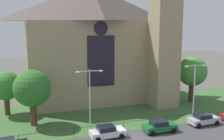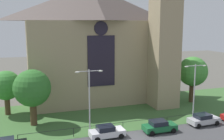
# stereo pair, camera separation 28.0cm
# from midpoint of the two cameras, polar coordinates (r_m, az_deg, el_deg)

# --- Properties ---
(ground) EXTENTS (160.00, 160.00, 0.00)m
(ground) POSITION_cam_midpoint_polar(r_m,az_deg,el_deg) (42.06, -0.37, -8.92)
(ground) COLOR #56544C
(grass_verge) EXTENTS (120.00, 20.00, 0.01)m
(grass_verge) POSITION_cam_midpoint_polar(r_m,az_deg,el_deg) (40.27, 0.52, -9.77)
(grass_verge) COLOR #3D6633
(grass_verge) RESTS_ON ground
(church_building) EXTENTS (23.20, 16.20, 26.00)m
(church_building) POSITION_cam_midpoint_polar(r_m,az_deg,el_deg) (47.46, -3.06, 5.86)
(church_building) COLOR tan
(church_building) RESTS_ON ground
(iron_railing) EXTENTS (25.42, 0.07, 1.13)m
(iron_railing) POSITION_cam_midpoint_polar(r_m,az_deg,el_deg) (34.90, 2.57, -11.23)
(iron_railing) COLOR black
(iron_railing) RESTS_ON ground
(tree_right_far) EXTENTS (5.09, 5.09, 7.94)m
(tree_right_far) POSITION_cam_midpoint_polar(r_m,az_deg,el_deg) (48.45, 16.89, -0.37)
(tree_right_far) COLOR #4C3823
(tree_right_far) RESTS_ON ground
(tree_left_far) EXTENTS (4.38, 4.38, 6.66)m
(tree_left_far) POSITION_cam_midpoint_polar(r_m,az_deg,el_deg) (42.80, -21.32, -3.13)
(tree_left_far) COLOR #4C3823
(tree_left_far) RESTS_ON ground
(tree_left_near) EXTENTS (4.94, 4.94, 7.57)m
(tree_left_near) POSITION_cam_midpoint_polar(r_m,az_deg,el_deg) (37.08, -16.34, -3.79)
(tree_left_near) COLOR #4C3823
(tree_left_near) RESTS_ON ground
(streetlamp_near) EXTENTS (3.37, 0.26, 8.16)m
(streetlamp_near) POSITION_cam_midpoint_polar(r_m,az_deg,el_deg) (32.27, -4.57, -5.07)
(streetlamp_near) COLOR #B2B2B7
(streetlamp_near) RESTS_ON ground
(streetlamp_far) EXTENTS (3.37, 0.26, 8.10)m
(streetlamp_far) POSITION_cam_midpoint_polar(r_m,az_deg,el_deg) (38.39, 17.27, -3.17)
(streetlamp_far) COLOR #B2B2B7
(streetlamp_far) RESTS_ON ground
(parked_car_white) EXTENTS (4.25, 2.13, 1.51)m
(parked_car_white) POSITION_cam_midpoint_polar(r_m,az_deg,el_deg) (32.90, -0.89, -12.94)
(parked_car_white) COLOR silver
(parked_car_white) RESTS_ON ground
(parked_car_green) EXTENTS (4.22, 2.05, 1.51)m
(parked_car_green) POSITION_cam_midpoint_polar(r_m,az_deg,el_deg) (35.06, 10.21, -11.64)
(parked_car_green) COLOR #196033
(parked_car_green) RESTS_ON ground
(parked_car_silver) EXTENTS (4.27, 2.17, 1.51)m
(parked_car_silver) POSITION_cam_midpoint_polar(r_m,az_deg,el_deg) (38.92, 18.98, -9.85)
(parked_car_silver) COLOR #B7B7BC
(parked_car_silver) RESTS_ON ground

